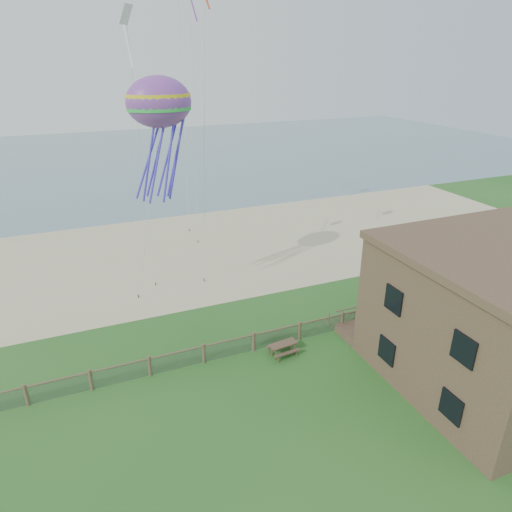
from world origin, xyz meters
name	(u,v)px	position (x,y,z in m)	size (l,w,h in m)	color
ground	(301,419)	(0.00, 0.00, 0.00)	(160.00, 160.00, 0.00)	#245B1F
sand_beach	(185,252)	(0.00, 22.00, 0.00)	(72.00, 20.00, 0.02)	#BFB18A
ocean	(121,158)	(0.00, 66.00, 0.00)	(160.00, 68.00, 0.02)	slate
chainlink_fence	(253,343)	(0.00, 6.00, 0.55)	(36.20, 0.20, 1.25)	brown
motel_deck	(440,312)	(13.00, 5.00, 0.25)	(15.00, 2.00, 0.50)	brown
picnic_table	(283,350)	(1.43, 5.00, 0.34)	(1.62, 1.22, 0.68)	brown
octopus_kite	(162,137)	(-3.18, 12.09, 11.57)	(3.62, 2.55, 7.45)	#E42463
kite_white	(127,31)	(-4.44, 12.56, 17.04)	(1.06, 0.70, 2.64)	white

